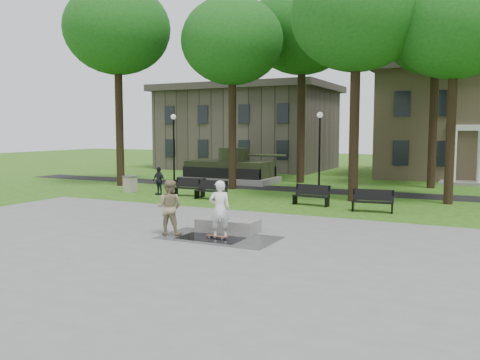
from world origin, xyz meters
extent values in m
plane|color=#294C11|center=(0.00, 0.00, 0.00)|extent=(120.00, 120.00, 0.00)
cube|color=gray|center=(0.00, -5.00, 0.01)|extent=(22.00, 16.00, 0.02)
cube|color=black|center=(0.00, 12.00, 0.01)|extent=(44.00, 2.60, 0.01)
cube|color=#4C443D|center=(-11.00, 26.50, 3.60)|extent=(15.00, 10.00, 7.20)
cylinder|color=black|center=(-12.00, 9.00, 4.48)|extent=(0.52, 0.52, 8.96)
ellipsoid|color=#135113|center=(-12.00, 9.00, 10.08)|extent=(6.80, 6.80, 5.78)
cylinder|color=black|center=(-4.50, 10.50, 4.00)|extent=(0.48, 0.48, 8.00)
ellipsoid|color=#135113|center=(-4.50, 10.50, 9.00)|extent=(6.20, 6.20, 5.27)
cylinder|color=black|center=(3.50, 8.50, 4.16)|extent=(0.50, 0.50, 8.32)
ellipsoid|color=#135113|center=(3.50, 8.50, 9.36)|extent=(6.60, 6.60, 5.61)
cylinder|color=black|center=(8.00, 9.50, 3.84)|extent=(0.46, 0.46, 7.68)
ellipsoid|color=#135113|center=(8.00, 9.50, 8.64)|extent=(6.00, 6.00, 5.10)
cylinder|color=black|center=(-2.00, 16.00, 4.64)|extent=(0.54, 0.54, 9.28)
ellipsoid|color=#135113|center=(-2.00, 16.00, 10.44)|extent=(7.20, 7.20, 6.12)
cylinder|color=black|center=(6.50, 16.50, 4.32)|extent=(0.50, 0.50, 8.64)
ellipsoid|color=#135113|center=(6.50, 16.50, 9.72)|extent=(6.40, 6.40, 5.44)
cylinder|color=black|center=(-10.00, 12.30, 2.20)|extent=(0.12, 0.12, 4.40)
sphere|color=silver|center=(-10.00, 12.30, 4.55)|extent=(0.36, 0.36, 0.36)
cylinder|color=black|center=(-10.00, 12.30, 0.08)|extent=(0.32, 0.32, 0.16)
cylinder|color=black|center=(0.50, 12.30, 2.20)|extent=(0.12, 0.12, 4.40)
sphere|color=silver|center=(0.50, 12.30, 4.55)|extent=(0.36, 0.36, 0.36)
cylinder|color=black|center=(0.50, 12.30, 0.08)|extent=(0.32, 0.32, 0.16)
cube|color=gray|center=(-6.50, 14.00, 0.20)|extent=(6.50, 3.40, 0.40)
cube|color=#2A311A|center=(-6.50, 14.00, 0.95)|extent=(5.80, 2.80, 1.10)
cube|color=black|center=(-6.50, 12.65, 0.75)|extent=(5.80, 0.35, 0.70)
cube|color=black|center=(-6.50, 15.35, 0.75)|extent=(5.80, 0.35, 0.70)
cylinder|color=#2A311A|center=(-6.20, 14.00, 1.95)|extent=(2.10, 2.10, 0.90)
cylinder|color=#2A311A|center=(-3.90, 14.00, 1.95)|extent=(3.20, 0.18, 0.18)
cube|color=black|center=(1.45, -2.75, 0.02)|extent=(2.20, 1.20, 0.00)
cube|color=gray|center=(1.44, -1.48, 0.24)|extent=(2.22, 1.04, 0.45)
cube|color=brown|center=(1.60, -2.59, 0.06)|extent=(0.80, 0.27, 0.07)
imported|color=white|center=(1.67, -2.51, 1.00)|extent=(0.85, 0.77, 1.95)
imported|color=#94875F|center=(-0.13, -2.87, 0.98)|extent=(1.08, 0.93, 1.93)
imported|color=black|center=(-6.93, 6.12, 0.79)|extent=(0.99, 0.59, 1.59)
cube|color=black|center=(-5.05, 6.31, 0.45)|extent=(1.82, 0.56, 0.05)
cube|color=black|center=(-5.05, 6.53, 0.75)|extent=(1.81, 0.26, 0.50)
cube|color=black|center=(-5.90, 6.31, 0.23)|extent=(0.09, 0.45, 0.45)
cube|color=black|center=(-4.20, 6.31, 0.23)|extent=(0.09, 0.45, 0.45)
cube|color=black|center=(-3.32, 5.68, 0.45)|extent=(1.81, 0.50, 0.05)
cube|color=black|center=(-3.32, 5.90, 0.75)|extent=(1.80, 0.20, 0.50)
cube|color=black|center=(-4.17, 5.68, 0.23)|extent=(0.07, 0.45, 0.45)
cube|color=black|center=(-2.47, 5.68, 0.23)|extent=(0.07, 0.45, 0.45)
cube|color=black|center=(2.06, 6.01, 0.45)|extent=(1.84, 0.65, 0.05)
cube|color=black|center=(2.06, 6.23, 0.75)|extent=(1.81, 0.35, 0.50)
cube|color=black|center=(1.21, 6.01, 0.23)|extent=(0.11, 0.45, 0.45)
cube|color=black|center=(2.91, 6.01, 0.23)|extent=(0.11, 0.45, 0.45)
cube|color=black|center=(5.17, 5.27, 0.45)|extent=(1.83, 0.62, 0.05)
cube|color=black|center=(5.17, 5.49, 0.75)|extent=(1.81, 0.32, 0.50)
cube|color=black|center=(4.32, 5.27, 0.23)|extent=(0.10, 0.45, 0.45)
cube|color=black|center=(6.02, 5.27, 0.23)|extent=(0.10, 0.45, 0.45)
cube|color=#9F9583|center=(-9.19, 6.42, 0.45)|extent=(0.66, 0.66, 0.90)
cube|color=#4C4C4C|center=(-9.19, 6.42, 0.93)|extent=(0.73, 0.73, 0.06)
camera|label=1|loc=(9.75, -17.36, 3.65)|focal=38.00mm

